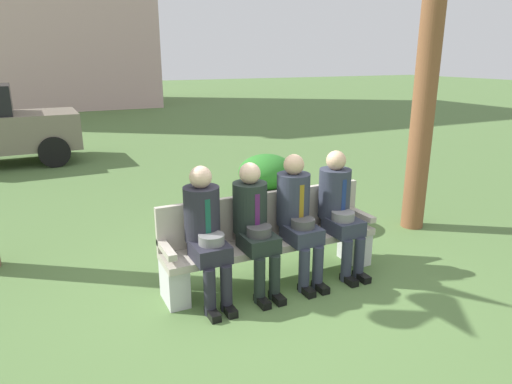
% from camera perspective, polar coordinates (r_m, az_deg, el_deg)
% --- Properties ---
extents(ground_plane, '(80.00, 80.00, 0.00)m').
position_cam_1_polar(ground_plane, '(4.73, 1.17, -11.92)').
color(ground_plane, '#52733C').
extents(park_bench, '(2.30, 0.44, 0.90)m').
position_cam_1_polar(park_bench, '(4.79, 1.77, -5.81)').
color(park_bench, '#B7AD9E').
rests_on(park_bench, ground).
extents(seated_man_leftmost, '(0.34, 0.72, 1.30)m').
position_cam_1_polar(seated_man_leftmost, '(4.29, -6.25, -4.52)').
color(seated_man_leftmost, '#23232D').
rests_on(seated_man_leftmost, ground).
extents(seated_man_centerleft, '(0.34, 0.72, 1.28)m').
position_cam_1_polar(seated_man_centerleft, '(4.47, -0.23, -3.67)').
color(seated_man_centerleft, '#1E2823').
rests_on(seated_man_centerleft, ground).
extents(seated_man_centerright, '(0.34, 0.72, 1.31)m').
position_cam_1_polar(seated_man_centerright, '(4.69, 5.16, -2.54)').
color(seated_man_centerright, '#2D3342').
rests_on(seated_man_centerright, ground).
extents(seated_man_rightmost, '(0.34, 0.72, 1.31)m').
position_cam_1_polar(seated_man_rightmost, '(4.96, 10.24, -1.71)').
color(seated_man_rightmost, '#2D3342').
rests_on(seated_man_rightmost, ground).
extents(shrub_near_bench, '(0.92, 0.84, 0.57)m').
position_cam_1_polar(shrub_near_bench, '(6.27, 7.91, -1.92)').
color(shrub_near_bench, '#377B27').
rests_on(shrub_near_bench, ground).
extents(shrub_mid_lawn, '(0.98, 0.90, 0.61)m').
position_cam_1_polar(shrub_mid_lawn, '(8.04, 1.26, 2.52)').
color(shrub_mid_lawn, '#2E7C2A').
rests_on(shrub_mid_lawn, ground).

